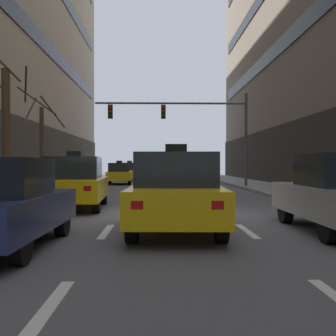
% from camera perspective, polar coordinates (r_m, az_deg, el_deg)
% --- Properties ---
extents(ground_plane, '(120.00, 120.00, 0.00)m').
position_cam_1_polar(ground_plane, '(12.46, 0.54, -6.27)').
color(ground_plane, '#515156').
extents(lane_stripe_l1_s2, '(0.16, 2.00, 0.01)m').
position_cam_1_polar(lane_stripe_l1_s2, '(4.73, -15.65, -17.50)').
color(lane_stripe_l1_s2, silver).
rests_on(lane_stripe_l1_s2, ground).
extents(lane_stripe_l1_s3, '(0.16, 2.00, 0.01)m').
position_cam_1_polar(lane_stripe_l1_s3, '(9.54, -8.20, -8.32)').
color(lane_stripe_l1_s3, silver).
rests_on(lane_stripe_l1_s3, ground).
extents(lane_stripe_l1_s4, '(0.16, 2.00, 0.01)m').
position_cam_1_polar(lane_stripe_l1_s4, '(14.48, -5.88, -5.31)').
color(lane_stripe_l1_s4, silver).
rests_on(lane_stripe_l1_s4, ground).
extents(lane_stripe_l1_s5, '(0.16, 2.00, 0.01)m').
position_cam_1_polar(lane_stripe_l1_s5, '(19.45, -4.75, -3.82)').
color(lane_stripe_l1_s5, silver).
rests_on(lane_stripe_l1_s5, ground).
extents(lane_stripe_l1_s6, '(0.16, 2.00, 0.01)m').
position_cam_1_polar(lane_stripe_l1_s6, '(24.43, -4.08, -2.95)').
color(lane_stripe_l1_s6, silver).
rests_on(lane_stripe_l1_s6, ground).
extents(lane_stripe_l1_s7, '(0.16, 2.00, 0.01)m').
position_cam_1_polar(lane_stripe_l1_s7, '(29.42, -3.64, -2.36)').
color(lane_stripe_l1_s7, silver).
rests_on(lane_stripe_l1_s7, ground).
extents(lane_stripe_l1_s8, '(0.16, 2.00, 0.01)m').
position_cam_1_polar(lane_stripe_l1_s8, '(34.41, -3.33, -1.95)').
color(lane_stripe_l1_s8, silver).
rests_on(lane_stripe_l1_s8, ground).
extents(lane_stripe_l1_s9, '(0.16, 2.00, 0.01)m').
position_cam_1_polar(lane_stripe_l1_s9, '(39.40, -3.10, -1.64)').
color(lane_stripe_l1_s9, silver).
rests_on(lane_stripe_l1_s9, ground).
extents(lane_stripe_l1_s10, '(0.16, 2.00, 0.01)m').
position_cam_1_polar(lane_stripe_l1_s10, '(44.40, -2.92, -1.40)').
color(lane_stripe_l1_s10, silver).
rests_on(lane_stripe_l1_s10, ground).
extents(lane_stripe_l2_s3, '(0.16, 2.00, 0.01)m').
position_cam_1_polar(lane_stripe_l2_s3, '(9.68, 10.44, -8.20)').
color(lane_stripe_l2_s3, silver).
rests_on(lane_stripe_l2_s3, ground).
extents(lane_stripe_l2_s4, '(0.16, 2.00, 0.01)m').
position_cam_1_polar(lane_stripe_l2_s4, '(14.57, 6.35, -5.27)').
color(lane_stripe_l2_s4, silver).
rests_on(lane_stripe_l2_s4, ground).
extents(lane_stripe_l2_s5, '(0.16, 2.00, 0.01)m').
position_cam_1_polar(lane_stripe_l2_s5, '(19.52, 4.34, -3.81)').
color(lane_stripe_l2_s5, silver).
rests_on(lane_stripe_l2_s5, ground).
extents(lane_stripe_l2_s6, '(0.16, 2.00, 0.01)m').
position_cam_1_polar(lane_stripe_l2_s6, '(24.49, 3.15, -2.94)').
color(lane_stripe_l2_s6, silver).
rests_on(lane_stripe_l2_s6, ground).
extents(lane_stripe_l2_s7, '(0.16, 2.00, 0.01)m').
position_cam_1_polar(lane_stripe_l2_s7, '(29.47, 2.36, -2.36)').
color(lane_stripe_l2_s7, silver).
rests_on(lane_stripe_l2_s7, ground).
extents(lane_stripe_l2_s8, '(0.16, 2.00, 0.01)m').
position_cam_1_polar(lane_stripe_l2_s8, '(34.45, 1.80, -1.95)').
color(lane_stripe_l2_s8, silver).
rests_on(lane_stripe_l2_s8, ground).
extents(lane_stripe_l2_s9, '(0.16, 2.00, 0.01)m').
position_cam_1_polar(lane_stripe_l2_s9, '(39.44, 1.39, -1.64)').
color(lane_stripe_l2_s9, silver).
rests_on(lane_stripe_l2_s9, ground).
extents(lane_stripe_l2_s10, '(0.16, 2.00, 0.01)m').
position_cam_1_polar(lane_stripe_l2_s10, '(44.43, 1.06, -1.40)').
color(lane_stripe_l2_s10, silver).
rests_on(lane_stripe_l2_s10, ground).
extents(taxi_driving_0, '(2.01, 4.41, 1.80)m').
position_cam_1_polar(taxi_driving_0, '(39.69, -5.13, -0.48)').
color(taxi_driving_0, black).
rests_on(taxi_driving_0, ground).
extents(taxi_driving_1, '(1.94, 4.27, 1.74)m').
position_cam_1_polar(taxi_driving_1, '(32.05, -6.49, -0.75)').
color(taxi_driving_1, black).
rests_on(taxi_driving_1, ground).
extents(car_driving_2, '(1.92, 4.47, 1.67)m').
position_cam_1_polar(car_driving_2, '(37.37, -0.69, -0.50)').
color(car_driving_2, black).
rests_on(car_driving_2, ground).
extents(taxi_driving_3, '(2.11, 4.64, 1.89)m').
position_cam_1_polar(taxi_driving_3, '(14.48, -12.27, -1.98)').
color(taxi_driving_3, black).
rests_on(taxi_driving_3, ground).
extents(car_driving_4, '(1.99, 4.62, 1.72)m').
position_cam_1_polar(car_driving_4, '(30.78, -0.47, -0.67)').
color(car_driving_4, black).
rests_on(car_driving_4, ground).
extents(car_driving_5, '(1.82, 4.22, 1.57)m').
position_cam_1_polar(car_driving_5, '(7.99, -21.45, -4.49)').
color(car_driving_5, black).
rests_on(car_driving_5, ground).
extents(taxi_driving_6, '(2.06, 4.62, 1.90)m').
position_cam_1_polar(taxi_driving_6, '(9.33, 1.07, -3.33)').
color(taxi_driving_6, black).
rests_on(taxi_driving_6, ground).
extents(traffic_signal_0, '(9.30, 0.35, 5.68)m').
position_cam_1_polar(traffic_signal_0, '(26.38, 3.02, 6.31)').
color(traffic_signal_0, '#4C4C51').
rests_on(traffic_signal_0, sidewalk_right).
extents(street_tree_0, '(1.99, 1.71, 4.92)m').
position_cam_1_polar(street_tree_0, '(21.54, -16.42, 3.11)').
color(street_tree_0, '#4C3823').
rests_on(street_tree_0, sidewalk_left).
extents(street_tree_1, '(1.97, 1.75, 5.41)m').
position_cam_1_polar(street_tree_1, '(16.93, -20.71, 4.52)').
color(street_tree_1, '#4C3823').
rests_on(street_tree_1, sidewalk_left).
extents(pedestrian_1, '(0.48, 0.34, 1.58)m').
position_cam_1_polar(pedestrian_1, '(18.05, 19.39, -0.86)').
color(pedestrian_1, black).
rests_on(pedestrian_1, sidewalk_right).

